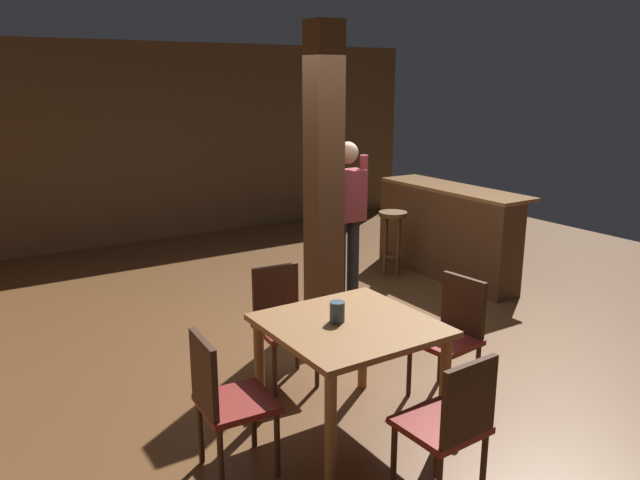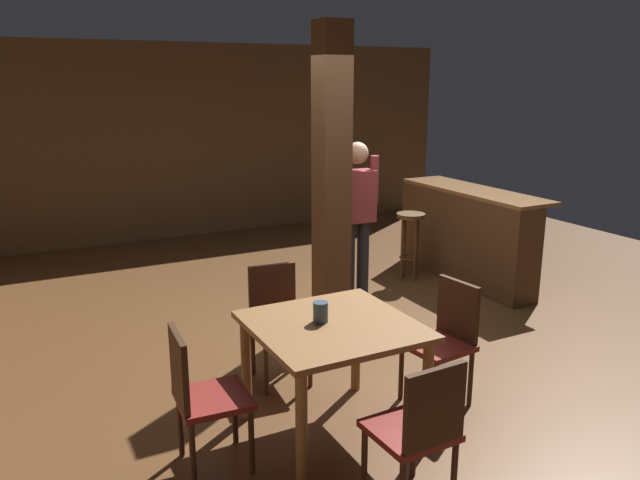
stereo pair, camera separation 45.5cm
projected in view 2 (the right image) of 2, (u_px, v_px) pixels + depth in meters
ground_plane at (363, 335)px, 5.75m from camera, size 10.80×10.80×0.00m
wall_back at (207, 141)px, 9.27m from camera, size 8.00×0.10×2.80m
pillar at (332, 179)px, 5.76m from camera, size 0.28×0.28×2.80m
dining_table at (333, 341)px, 4.03m from camera, size 1.02×1.02×0.78m
chair_west at (200, 392)px, 3.68m from camera, size 0.45×0.45×0.89m
chair_north at (277, 317)px, 4.83m from camera, size 0.46×0.46×0.89m
chair_east at (445, 336)px, 4.48m from camera, size 0.46×0.46×0.89m
chair_south at (419, 428)px, 3.31m from camera, size 0.44×0.44×0.89m
napkin_cup at (321, 312)px, 4.01m from camera, size 0.10×0.10×0.13m
standing_person at (356, 216)px, 6.06m from camera, size 0.47×0.22×1.72m
bar_counter at (465, 235)px, 7.20m from camera, size 0.56×2.01×1.07m
bar_stool_near at (410, 231)px, 7.21m from camera, size 0.33×0.33×0.79m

